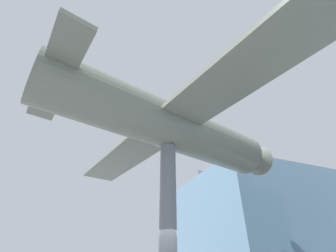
# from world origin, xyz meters

# --- Properties ---
(glass_pavilion_left) EXTENTS (11.95, 11.96, 9.01)m
(glass_pavilion_left) POSITION_xyz_m (-9.81, 12.35, 4.21)
(glass_pavilion_left) COLOR #60849E
(glass_pavilion_left) RESTS_ON ground_plane
(support_pylon_central) EXTENTS (0.63, 0.63, 5.78)m
(support_pylon_central) POSITION_xyz_m (0.00, 0.00, 2.89)
(support_pylon_central) COLOR slate
(support_pylon_central) RESTS_ON ground_plane
(suspended_airplane) EXTENTS (17.10, 12.85, 3.26)m
(suspended_airplane) POSITION_xyz_m (-0.08, 0.29, 6.82)
(suspended_airplane) COLOR slate
(suspended_airplane) RESTS_ON support_pylon_central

